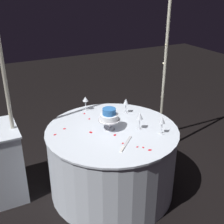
# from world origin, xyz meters

# --- Properties ---
(ground_plane) EXTENTS (12.00, 12.00, 0.00)m
(ground_plane) POSITION_xyz_m (0.00, 0.00, 0.00)
(ground_plane) COLOR black
(decorative_arch) EXTENTS (1.82, 0.06, 2.40)m
(decorative_arch) POSITION_xyz_m (-0.00, 0.39, 1.52)
(decorative_arch) COLOR #B7B29E
(decorative_arch) RESTS_ON ground
(main_table) EXTENTS (1.33, 1.33, 0.74)m
(main_table) POSITION_xyz_m (0.00, 0.00, 0.37)
(main_table) COLOR silver
(main_table) RESTS_ON ground
(tiered_cake) EXTENTS (0.22, 0.22, 0.22)m
(tiered_cake) POSITION_xyz_m (-0.02, 0.02, 0.88)
(tiered_cake) COLOR silver
(tiered_cake) RESTS_ON main_table
(wine_glass_0) EXTENTS (0.06, 0.06, 0.18)m
(wine_glass_0) POSITION_xyz_m (0.39, -0.30, 0.87)
(wine_glass_0) COLOR silver
(wine_glass_0) RESTS_ON main_table
(wine_glass_1) EXTENTS (0.07, 0.07, 0.16)m
(wine_glass_1) POSITION_xyz_m (-0.06, 0.55, 0.86)
(wine_glass_1) COLOR silver
(wine_glass_1) RESTS_ON main_table
(wine_glass_2) EXTENTS (0.06, 0.06, 0.17)m
(wine_glass_2) POSITION_xyz_m (0.31, 0.28, 0.86)
(wine_glass_2) COLOR silver
(wine_glass_2) RESTS_ON main_table
(wine_glass_3) EXTENTS (0.07, 0.07, 0.18)m
(wine_glass_3) POSITION_xyz_m (0.24, -0.12, 0.87)
(wine_glass_3) COLOR silver
(wine_glass_3) RESTS_ON main_table
(cake_knife) EXTENTS (0.23, 0.22, 0.01)m
(cake_knife) POSITION_xyz_m (-0.03, -0.33, 0.74)
(cake_knife) COLOR silver
(cake_knife) RESTS_ON main_table
(rose_petal_0) EXTENTS (0.04, 0.04, 0.00)m
(rose_petal_0) POSITION_xyz_m (-0.03, -0.12, 0.74)
(rose_petal_0) COLOR red
(rose_petal_0) RESTS_ON main_table
(rose_petal_1) EXTENTS (0.03, 0.02, 0.00)m
(rose_petal_1) POSITION_xyz_m (0.05, -0.41, 0.74)
(rose_petal_1) COLOR red
(rose_petal_1) RESTS_ON main_table
(rose_petal_2) EXTENTS (0.04, 0.05, 0.00)m
(rose_petal_2) POSITION_xyz_m (-0.22, 0.03, 0.74)
(rose_petal_2) COLOR red
(rose_petal_2) RESTS_ON main_table
(rose_petal_3) EXTENTS (0.04, 0.03, 0.00)m
(rose_petal_3) POSITION_xyz_m (-0.54, 0.15, 0.74)
(rose_petal_3) COLOR red
(rose_petal_3) RESTS_ON main_table
(rose_petal_4) EXTENTS (0.03, 0.04, 0.00)m
(rose_petal_4) POSITION_xyz_m (-0.11, 0.47, 0.74)
(rose_petal_4) COLOR red
(rose_petal_4) RESTS_ON main_table
(rose_petal_5) EXTENTS (0.03, 0.03, 0.00)m
(rose_petal_5) POSITION_xyz_m (-0.04, -0.29, 0.74)
(rose_petal_5) COLOR red
(rose_petal_5) RESTS_ON main_table
(rose_petal_6) EXTENTS (0.04, 0.03, 0.00)m
(rose_petal_6) POSITION_xyz_m (0.12, -0.50, 0.74)
(rose_petal_6) COLOR red
(rose_petal_6) RESTS_ON main_table
(rose_petal_7) EXTENTS (0.03, 0.03, 0.00)m
(rose_petal_7) POSITION_xyz_m (-0.42, 0.22, 0.74)
(rose_petal_7) COLOR red
(rose_petal_7) RESTS_ON main_table
(rose_petal_8) EXTENTS (0.02, 0.03, 0.00)m
(rose_petal_8) POSITION_xyz_m (0.09, -0.44, 0.74)
(rose_petal_8) COLOR red
(rose_petal_8) RESTS_ON main_table
(rose_petal_9) EXTENTS (0.03, 0.03, 0.00)m
(rose_petal_9) POSITION_xyz_m (-0.11, 0.32, 0.74)
(rose_petal_9) COLOR red
(rose_petal_9) RESTS_ON main_table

